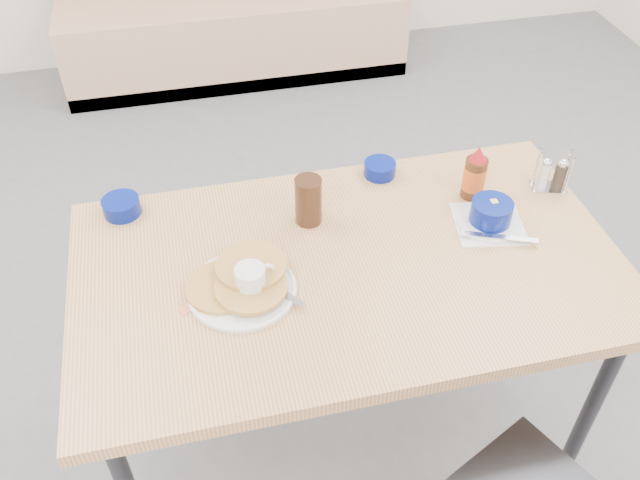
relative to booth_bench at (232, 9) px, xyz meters
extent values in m
cube|color=tan|center=(0.00, -0.06, -0.12)|extent=(1.90, 0.55, 0.45)
cube|color=#2D2D33|center=(0.00, -0.06, -0.31)|extent=(1.90, 0.55, 0.08)
cube|color=tan|center=(0.00, -2.53, 0.39)|extent=(1.40, 0.80, 0.04)
cylinder|color=#2D2D33|center=(0.62, -2.85, 0.01)|extent=(0.04, 0.04, 0.72)
cylinder|color=#2D2D33|center=(-0.62, -2.21, 0.01)|extent=(0.04, 0.04, 0.72)
cylinder|color=#2D2D33|center=(0.62, -2.21, 0.01)|extent=(0.04, 0.04, 0.72)
cylinder|color=white|center=(-0.28, -2.57, 0.42)|extent=(0.27, 0.27, 0.01)
cylinder|color=tan|center=(-0.33, -2.56, 0.43)|extent=(0.18, 0.18, 0.01)
cylinder|color=tan|center=(-0.26, -2.59, 0.44)|extent=(0.18, 0.18, 0.01)
cylinder|color=tan|center=(-0.25, -2.53, 0.45)|extent=(0.18, 0.18, 0.01)
cube|color=silver|center=(-0.18, -2.62, 0.43)|extent=(0.08, 0.11, 0.00)
cylinder|color=white|center=(-0.26, -2.59, 0.45)|extent=(0.07, 0.07, 0.08)
cylinder|color=black|center=(-0.26, -2.59, 0.49)|extent=(0.06, 0.06, 0.00)
torus|color=white|center=(-0.22, -2.57, 0.45)|extent=(0.06, 0.04, 0.06)
cube|color=white|center=(0.41, -2.48, 0.41)|extent=(0.21, 0.21, 0.00)
cylinder|color=white|center=(0.41, -2.48, 0.42)|extent=(0.17, 0.17, 0.01)
cylinder|color=navy|center=(0.41, -2.48, 0.45)|extent=(0.11, 0.11, 0.06)
cylinder|color=white|center=(0.41, -2.48, 0.48)|extent=(0.10, 0.10, 0.01)
cube|color=#F4DB60|center=(0.41, -2.47, 0.48)|extent=(0.02, 0.02, 0.01)
cube|color=silver|center=(0.40, -2.55, 0.43)|extent=(0.19, 0.09, 0.01)
cylinder|color=navy|center=(-0.56, -2.20, 0.43)|extent=(0.10, 0.10, 0.05)
cylinder|color=navy|center=(0.18, -2.19, 0.43)|extent=(0.09, 0.09, 0.04)
cylinder|color=#351D11|center=(-0.07, -2.35, 0.48)|extent=(0.09, 0.09, 0.14)
cube|color=silver|center=(0.64, -2.37, 0.41)|extent=(0.11, 0.08, 0.00)
cylinder|color=silver|center=(0.59, -2.37, 0.47)|extent=(0.01, 0.01, 0.12)
cylinder|color=silver|center=(0.67, -2.40, 0.47)|extent=(0.01, 0.01, 0.12)
cylinder|color=silver|center=(0.61, -2.33, 0.47)|extent=(0.01, 0.01, 0.12)
cylinder|color=silver|center=(0.69, -2.36, 0.47)|extent=(0.01, 0.01, 0.12)
cylinder|color=silver|center=(0.62, -2.36, 0.45)|extent=(0.03, 0.03, 0.08)
cylinder|color=#3F3326|center=(0.66, -2.37, 0.45)|extent=(0.03, 0.03, 0.08)
cylinder|color=#47230F|center=(0.41, -2.35, 0.47)|extent=(0.06, 0.06, 0.12)
cylinder|color=orange|center=(0.41, -2.35, 0.47)|extent=(0.06, 0.06, 0.07)
cone|color=#B6111B|center=(0.41, -2.35, 0.55)|extent=(0.05, 0.05, 0.04)
cube|color=#FD7154|center=(-0.42, -2.60, 0.41)|extent=(0.05, 0.04, 0.00)
camera|label=1|loc=(-0.35, -3.72, 1.62)|focal=38.00mm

